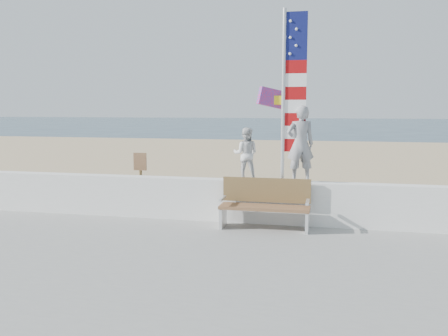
{
  "coord_description": "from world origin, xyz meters",
  "views": [
    {
      "loc": [
        2.34,
        -7.8,
        2.61
      ],
      "look_at": [
        0.2,
        1.8,
        1.35
      ],
      "focal_mm": 38.0,
      "sensor_mm": 36.0,
      "label": 1
    }
  ],
  "objects_px": {
    "bench": "(265,203)",
    "child": "(246,154)",
    "adult": "(300,144)",
    "flag": "(290,88)"
  },
  "relations": [
    {
      "from": "child",
      "to": "flag",
      "type": "xyz_separation_m",
      "value": [
        0.9,
        -0.0,
        1.36
      ]
    },
    {
      "from": "flag",
      "to": "bench",
      "type": "bearing_deg",
      "value": -132.68
    },
    {
      "from": "bench",
      "to": "flag",
      "type": "bearing_deg",
      "value": 47.32
    },
    {
      "from": "adult",
      "to": "bench",
      "type": "bearing_deg",
      "value": 16.91
    },
    {
      "from": "bench",
      "to": "child",
      "type": "bearing_deg",
      "value": 136.55
    },
    {
      "from": "child",
      "to": "bench",
      "type": "relative_size",
      "value": 0.62
    },
    {
      "from": "adult",
      "to": "bench",
      "type": "height_order",
      "value": "adult"
    },
    {
      "from": "child",
      "to": "flag",
      "type": "relative_size",
      "value": 0.32
    },
    {
      "from": "bench",
      "to": "flag",
      "type": "distance_m",
      "value": 2.39
    },
    {
      "from": "adult",
      "to": "bench",
      "type": "distance_m",
      "value": 1.42
    }
  ]
}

